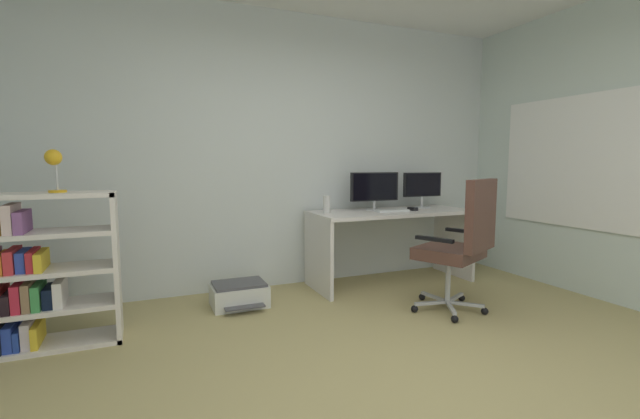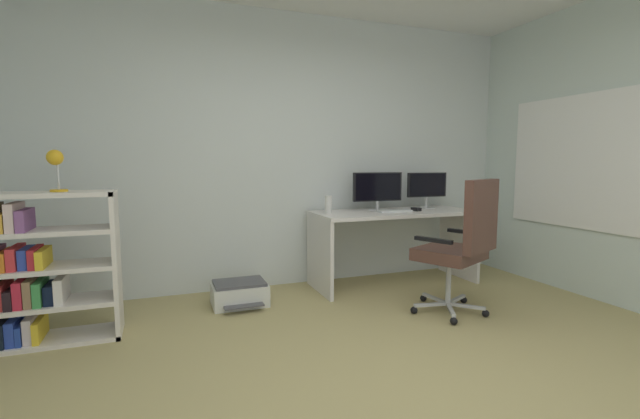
# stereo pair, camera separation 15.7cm
# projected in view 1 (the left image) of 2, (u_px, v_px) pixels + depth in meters

# --- Properties ---
(ground_plane) EXTENTS (5.16, 4.59, 0.02)m
(ground_plane) POSITION_uv_depth(u_px,v_px,m) (405.00, 399.00, 2.30)
(ground_plane) COLOR tan
(ground_plane) RESTS_ON ground
(wall_back) EXTENTS (5.16, 0.10, 2.72)m
(wall_back) POSITION_uv_depth(u_px,v_px,m) (275.00, 152.00, 4.29)
(wall_back) COLOR silver
(wall_back) RESTS_ON ground
(window_pane) EXTENTS (0.01, 1.53, 1.17)m
(window_pane) POSITION_uv_depth(u_px,v_px,m) (577.00, 162.00, 4.06)
(window_pane) COLOR white
(window_frame) EXTENTS (0.02, 1.61, 1.25)m
(window_frame) POSITION_uv_depth(u_px,v_px,m) (576.00, 162.00, 4.06)
(window_frame) COLOR white
(desk) EXTENTS (1.67, 0.68, 0.76)m
(desk) POSITION_uv_depth(u_px,v_px,m) (391.00, 229.00, 4.42)
(desk) COLOR silver
(desk) RESTS_ON ground
(monitor_main) EXTENTS (0.54, 0.18, 0.39)m
(monitor_main) POSITION_uv_depth(u_px,v_px,m) (375.00, 188.00, 4.41)
(monitor_main) COLOR #B2B5B7
(monitor_main) RESTS_ON desk
(monitor_secondary) EXTENTS (0.46, 0.18, 0.38)m
(monitor_secondary) POSITION_uv_depth(u_px,v_px,m) (422.00, 187.00, 4.64)
(monitor_secondary) COLOR #B2B5B7
(monitor_secondary) RESTS_ON desk
(keyboard) EXTENTS (0.34, 0.14, 0.02)m
(keyboard) POSITION_uv_depth(u_px,v_px,m) (392.00, 211.00, 4.30)
(keyboard) COLOR silver
(keyboard) RESTS_ON desk
(computer_mouse) EXTENTS (0.07, 0.11, 0.03)m
(computer_mouse) POSITION_uv_depth(u_px,v_px,m) (413.00, 209.00, 4.40)
(computer_mouse) COLOR black
(computer_mouse) RESTS_ON desk
(desktop_speaker) EXTENTS (0.07, 0.07, 0.17)m
(desktop_speaker) POSITION_uv_depth(u_px,v_px,m) (327.00, 204.00, 4.16)
(desktop_speaker) COLOR silver
(desktop_speaker) RESTS_ON desk
(office_chair) EXTENTS (0.68, 0.69, 1.12)m
(office_chair) POSITION_uv_depth(u_px,v_px,m) (462.00, 240.00, 3.52)
(office_chair) COLOR #B7BABC
(office_chair) RESTS_ON ground
(bookshelf) EXTENTS (0.84, 0.34, 1.05)m
(bookshelf) POSITION_uv_depth(u_px,v_px,m) (36.00, 276.00, 2.86)
(bookshelf) COLOR silver
(bookshelf) RESTS_ON ground
(desk_lamp) EXTENTS (0.12, 0.11, 0.29)m
(desk_lamp) POSITION_uv_depth(u_px,v_px,m) (54.00, 162.00, 2.83)
(desk_lamp) COLOR gold
(desk_lamp) RESTS_ON bookshelf
(printer) EXTENTS (0.47, 0.44, 0.21)m
(printer) POSITION_uv_depth(u_px,v_px,m) (239.00, 294.00, 3.74)
(printer) COLOR silver
(printer) RESTS_ON ground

